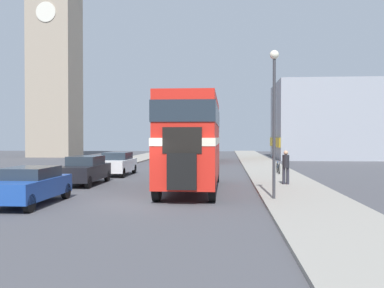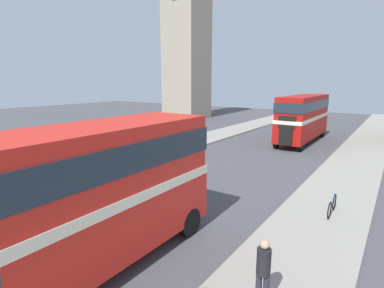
% 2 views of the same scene
% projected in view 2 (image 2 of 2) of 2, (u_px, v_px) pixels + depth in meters
% --- Properties ---
extents(double_decker_bus, '(2.50, 9.52, 4.39)m').
position_uv_depth(double_decker_bus, '(79.00, 193.00, 8.26)').
color(double_decker_bus, red).
rests_on(double_decker_bus, ground_plane).
extents(bus_distant, '(2.38, 9.96, 4.35)m').
position_uv_depth(bus_distant, '(303.00, 115.00, 27.81)').
color(bus_distant, '#B2140F').
rests_on(bus_distant, ground_plane).
extents(car_parked_mid, '(1.68, 4.30, 1.53)m').
position_uv_depth(car_parked_mid, '(39.00, 191.00, 13.45)').
color(car_parked_mid, black).
rests_on(car_parked_mid, ground_plane).
extents(car_parked_far, '(1.79, 4.23, 1.54)m').
position_uv_depth(car_parked_far, '(133.00, 165.00, 17.69)').
color(car_parked_far, white).
rests_on(car_parked_far, ground_plane).
extents(pedestrian_walking, '(0.35, 0.35, 1.74)m').
position_uv_depth(pedestrian_walking, '(263.00, 268.00, 7.35)').
color(pedestrian_walking, '#282833').
rests_on(pedestrian_walking, sidewalk_right).
extents(bicycle_on_pavement, '(0.05, 1.76, 0.78)m').
position_uv_depth(bicycle_on_pavement, '(332.00, 206.00, 12.59)').
color(bicycle_on_pavement, black).
rests_on(bicycle_on_pavement, sidewalk_right).
extents(church_tower, '(5.82, 5.82, 33.35)m').
position_uv_depth(church_tower, '(187.00, 2.00, 43.73)').
color(church_tower, tan).
rests_on(church_tower, ground_plane).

